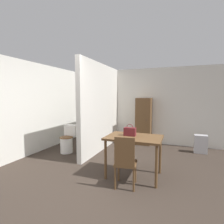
# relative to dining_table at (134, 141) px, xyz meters

# --- Properties ---
(ground_plane) EXTENTS (16.00, 16.00, 0.00)m
(ground_plane) POSITION_rel_dining_table_xyz_m (-0.58, -1.07, -0.70)
(ground_plane) COLOR #382D26
(wall_back) EXTENTS (5.65, 0.12, 2.50)m
(wall_back) POSITION_rel_dining_table_xyz_m (-0.58, 2.67, 0.55)
(wall_back) COLOR silver
(wall_back) RESTS_ON ground_plane
(wall_left) EXTENTS (0.12, 4.67, 2.50)m
(wall_left) POSITION_rel_dining_table_xyz_m (-2.97, 0.77, 0.55)
(wall_left) COLOR silver
(wall_left) RESTS_ON ground_plane
(partition_wall) EXTENTS (0.12, 2.49, 2.50)m
(partition_wall) POSITION_rel_dining_table_xyz_m (-1.33, 1.36, 0.55)
(partition_wall) COLOR silver
(partition_wall) RESTS_ON ground_plane
(dining_table) EXTENTS (1.07, 0.74, 0.80)m
(dining_table) POSITION_rel_dining_table_xyz_m (0.00, 0.00, 0.00)
(dining_table) COLOR brown
(dining_table) RESTS_ON ground_plane
(wooden_chair) EXTENTS (0.43, 0.43, 0.91)m
(wooden_chair) POSITION_rel_dining_table_xyz_m (-0.03, -0.50, -0.22)
(wooden_chair) COLOR brown
(wooden_chair) RESTS_ON ground_plane
(toilet) EXTENTS (0.38, 0.51, 0.75)m
(toilet) POSITION_rel_dining_table_xyz_m (-2.12, 0.80, -0.37)
(toilet) COLOR white
(toilet) RESTS_ON ground_plane
(handbag) EXTENTS (0.23, 0.11, 0.23)m
(handbag) POSITION_rel_dining_table_xyz_m (-0.10, 0.04, 0.18)
(handbag) COLOR maroon
(handbag) RESTS_ON dining_table
(wooden_cabinet) EXTENTS (0.48, 0.43, 1.52)m
(wooden_cabinet) POSITION_rel_dining_table_xyz_m (-0.27, 2.38, 0.06)
(wooden_cabinet) COLOR brown
(wooden_cabinet) RESTS_ON ground_plane
(space_heater) EXTENTS (0.34, 0.22, 0.50)m
(space_heater) POSITION_rel_dining_table_xyz_m (1.40, 2.07, -0.45)
(space_heater) COLOR #BCBCC1
(space_heater) RESTS_ON ground_plane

